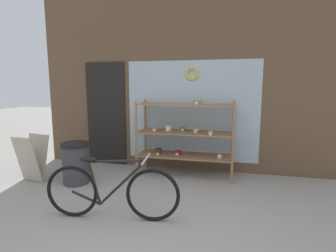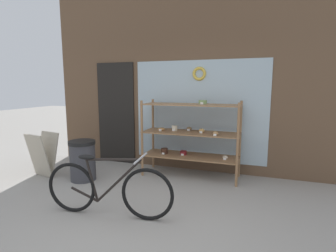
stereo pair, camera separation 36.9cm
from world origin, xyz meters
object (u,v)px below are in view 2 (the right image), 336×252
object	(u,v)px
bicycle	(108,189)
trash_bin	(83,159)
sandwich_board	(43,155)
display_case	(190,133)

from	to	relation	value
bicycle	trash_bin	bearing A→B (deg)	131.78
sandwich_board	trash_bin	distance (m)	0.79
display_case	bicycle	distance (m)	1.93
display_case	sandwich_board	xyz separation A→B (m)	(-2.49, -0.90, -0.40)
bicycle	sandwich_board	world-z (taller)	sandwich_board
bicycle	trash_bin	size ratio (longest dim) A/B	2.40
display_case	bicycle	bearing A→B (deg)	-108.45
sandwich_board	trash_bin	xyz separation A→B (m)	(0.79, 0.08, -0.02)
sandwich_board	display_case	bearing A→B (deg)	30.38
display_case	sandwich_board	size ratio (longest dim) A/B	2.18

